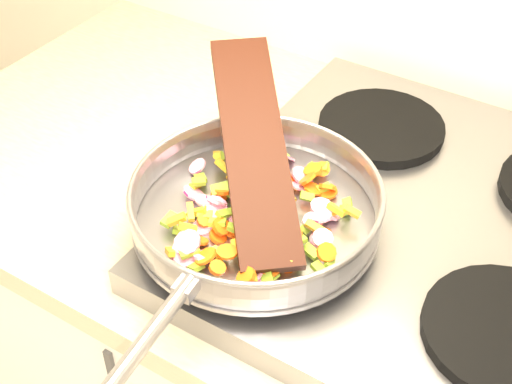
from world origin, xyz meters
The scene contains 7 objects.
cooktop centered at (-0.70, 1.67, 0.92)m, with size 0.60×0.60×0.04m, color #939399.
grate_fl centered at (-0.84, 1.52, 0.95)m, with size 0.19×0.19×0.02m, color black.
grate_fr centered at (-0.56, 1.52, 0.95)m, with size 0.19×0.19×0.02m, color black.
grate_bl centered at (-0.84, 1.81, 0.95)m, with size 0.19×0.19×0.02m, color black.
saute_pan centered at (-0.89, 1.52, 0.99)m, with size 0.35×0.52×0.06m.
vegetable_heap centered at (-0.88, 1.52, 0.97)m, with size 0.26×0.27×0.05m.
wooden_spatula centered at (-0.91, 1.56, 1.04)m, with size 0.34×0.08×0.02m, color black.
Camera 1 is at (-0.53, 0.96, 1.58)m, focal length 50.00 mm.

